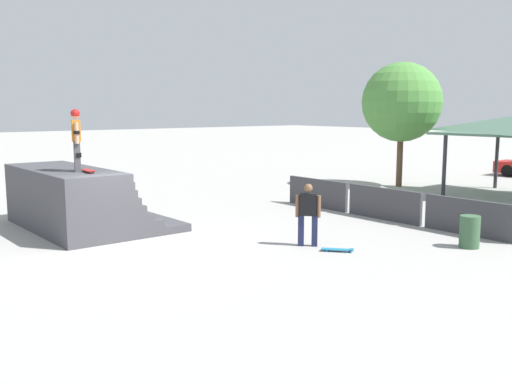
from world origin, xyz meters
The scene contains 9 objects.
ground_plane centered at (0.00, 0.00, 0.00)m, with size 160.00×160.00×0.00m, color #A3A09B.
quarter_pipe_ramp centered at (-3.35, -0.18, 0.82)m, with size 5.22×3.75×1.86m.
skater_on_deck centered at (-2.36, -0.46, 2.86)m, with size 0.76×0.40×1.76m.
skateboard_on_deck centered at (-1.82, -0.38, 1.91)m, with size 0.84×0.31×0.09m.
bystander_walking centered at (2.74, 3.70, 0.93)m, with size 0.56×0.54×1.67m.
skateboard_on_ground centered at (3.69, 3.88, 0.06)m, with size 0.76×0.68×0.09m.
barrier_fence centered at (1.70, 8.20, 0.53)m, with size 9.01×0.12×1.05m.
tree_beside_pavilion centered at (-3.03, 15.29, 3.91)m, with size 3.66×3.66×5.75m.
trash_bin centered at (5.56, 6.87, 0.42)m, with size 0.52×0.52×0.85m, color #385B3D.
Camera 1 is at (13.36, -6.70, 3.62)m, focal length 40.00 mm.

